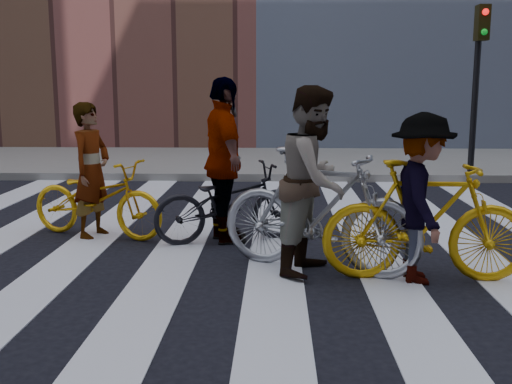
# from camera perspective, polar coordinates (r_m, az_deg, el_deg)

# --- Properties ---
(ground) EXTENTS (100.00, 100.00, 0.00)m
(ground) POSITION_cam_1_polar(r_m,az_deg,el_deg) (6.74, -2.89, -5.74)
(ground) COLOR black
(ground) RESTS_ON ground
(sidewalk_far) EXTENTS (100.00, 5.00, 0.15)m
(sidewalk_far) POSITION_cam_1_polar(r_m,az_deg,el_deg) (14.08, -0.33, 2.89)
(sidewalk_far) COLOR gray
(sidewalk_far) RESTS_ON ground
(zebra_crosswalk) EXTENTS (8.25, 10.00, 0.01)m
(zebra_crosswalk) POSITION_cam_1_polar(r_m,az_deg,el_deg) (6.74, -2.89, -5.70)
(zebra_crosswalk) COLOR white
(zebra_crosswalk) RESTS_ON ground
(traffic_signal) EXTENTS (0.22, 0.42, 3.33)m
(traffic_signal) POSITION_cam_1_polar(r_m,az_deg,el_deg) (12.40, 20.43, 11.51)
(traffic_signal) COLOR black
(traffic_signal) RESTS_ON ground
(bike_yellow_left) EXTENTS (1.92, 1.18, 0.95)m
(bike_yellow_left) POSITION_cam_1_polar(r_m,az_deg,el_deg) (7.58, -14.92, -0.60)
(bike_yellow_left) COLOR #E5A40C
(bike_yellow_left) RESTS_ON ground
(bike_silver_mid) EXTENTS (2.12, 1.36, 1.24)m
(bike_silver_mid) POSITION_cam_1_polar(r_m,az_deg,el_deg) (5.95, 6.00, -1.78)
(bike_silver_mid) COLOR #9C9EA5
(bike_silver_mid) RESTS_ON ground
(bike_yellow_right) EXTENTS (1.96, 0.63, 1.16)m
(bike_yellow_right) POSITION_cam_1_polar(r_m,az_deg,el_deg) (5.85, 15.85, -2.69)
(bike_yellow_right) COLOR #DA9E0C
(bike_yellow_right) RESTS_ON ground
(bike_dark_rear) EXTENTS (1.90, 1.17, 0.94)m
(bike_dark_rear) POSITION_cam_1_polar(r_m,az_deg,el_deg) (7.09, -2.61, -1.04)
(bike_dark_rear) COLOR black
(bike_dark_rear) RESTS_ON ground
(rider_left) EXTENTS (0.56, 0.69, 1.65)m
(rider_left) POSITION_cam_1_polar(r_m,az_deg,el_deg) (7.54, -15.41, 1.99)
(rider_left) COLOR slate
(rider_left) RESTS_ON ground
(rider_mid) EXTENTS (1.00, 1.10, 1.84)m
(rider_mid) POSITION_cam_1_polar(r_m,az_deg,el_deg) (5.89, 5.57, 1.09)
(rider_mid) COLOR slate
(rider_mid) RESTS_ON ground
(rider_right) EXTENTS (0.64, 1.06, 1.60)m
(rider_right) POSITION_cam_1_polar(r_m,az_deg,el_deg) (5.80, 15.47, -0.59)
(rider_right) COLOR slate
(rider_right) RESTS_ON ground
(rider_rear) EXTENTS (0.82, 1.23, 1.94)m
(rider_rear) POSITION_cam_1_polar(r_m,az_deg,el_deg) (7.01, -3.05, 2.97)
(rider_rear) COLOR slate
(rider_rear) RESTS_ON ground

